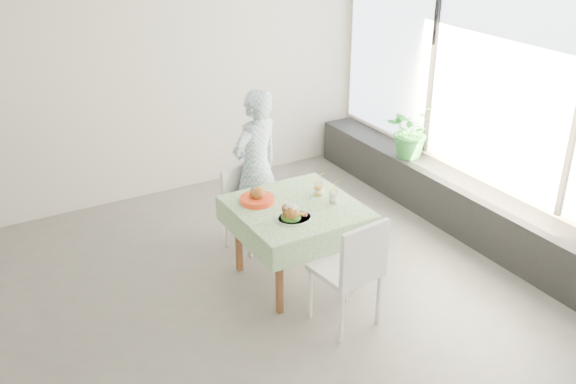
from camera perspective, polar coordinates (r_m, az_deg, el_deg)
floor at (r=5.51m, az=-6.16°, el=-10.56°), size 6.00×6.00×0.00m
wall_back at (r=7.08m, az=-15.20°, el=9.66°), size 6.00×0.02×2.80m
wall_front at (r=2.98m, az=13.30°, el=-13.18°), size 6.00×0.02×2.80m
wall_right at (r=6.52m, az=18.22°, el=7.93°), size 0.02×5.00×2.80m
window_pane at (r=6.43m, az=18.34°, el=10.02°), size 0.01×4.80×2.18m
window_ledge at (r=6.79m, az=15.76°, el=-1.53°), size 0.40×4.80×0.50m
cafe_table at (r=5.66m, az=0.69°, el=-3.76°), size 1.04×1.04×0.74m
chair_far at (r=6.31m, az=-3.53°, el=-2.74°), size 0.49×0.49×0.80m
chair_near at (r=5.23m, az=5.17°, el=-8.72°), size 0.50×0.50×0.97m
diner at (r=6.19m, az=-2.87°, el=2.16°), size 0.66×0.53×1.56m
main_dish at (r=5.28m, az=0.41°, el=-2.00°), size 0.30×0.30×0.15m
juice_cup_orange at (r=5.70m, az=2.71°, el=0.24°), size 0.09×0.09×0.24m
juice_cup_lemonade at (r=5.57m, az=4.09°, el=-0.45°), size 0.09×0.09×0.24m
second_dish at (r=5.58m, az=-2.76°, el=-0.52°), size 0.30×0.30×0.14m
potted_plant at (r=7.22m, az=10.83°, el=5.43°), size 0.70×0.66×0.61m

